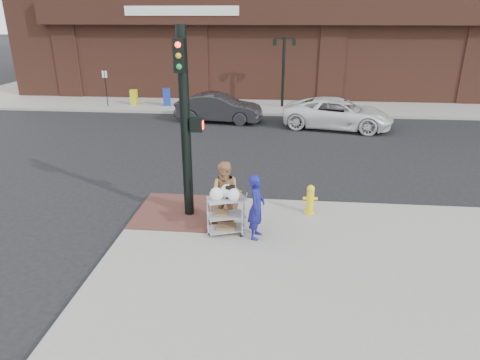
# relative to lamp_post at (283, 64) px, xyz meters

# --- Properties ---
(ground) EXTENTS (220.00, 220.00, 0.00)m
(ground) POSITION_rel_lamp_post_xyz_m (-2.00, -16.00, -2.62)
(ground) COLOR black
(ground) RESTS_ON ground
(sidewalk_far) EXTENTS (65.00, 36.00, 0.15)m
(sidewalk_far) POSITION_rel_lamp_post_xyz_m (10.50, 16.00, -2.54)
(sidewalk_far) COLOR gray
(sidewalk_far) RESTS_ON ground
(brick_curb_ramp) EXTENTS (2.80, 2.40, 0.01)m
(brick_curb_ramp) POSITION_rel_lamp_post_xyz_m (-2.60, -15.10, -2.46)
(brick_curb_ramp) COLOR #4C2623
(brick_curb_ramp) RESTS_ON sidewalk_near
(lamp_post) EXTENTS (1.32, 0.22, 4.00)m
(lamp_post) POSITION_rel_lamp_post_xyz_m (0.00, 0.00, 0.00)
(lamp_post) COLOR black
(lamp_post) RESTS_ON sidewalk_far
(parking_sign) EXTENTS (0.05, 0.05, 2.20)m
(parking_sign) POSITION_rel_lamp_post_xyz_m (-10.50, -1.00, -1.37)
(parking_sign) COLOR black
(parking_sign) RESTS_ON sidewalk_far
(traffic_signal_pole) EXTENTS (0.61, 0.51, 5.00)m
(traffic_signal_pole) POSITION_rel_lamp_post_xyz_m (-2.48, -15.23, 0.21)
(traffic_signal_pole) COLOR black
(traffic_signal_pole) RESTS_ON sidewalk_near
(woman_blue) EXTENTS (0.49, 0.66, 1.66)m
(woman_blue) POSITION_rel_lamp_post_xyz_m (-0.56, -16.37, -1.64)
(woman_blue) COLOR navy
(woman_blue) RESTS_ON sidewalk_near
(pedestrian_tan) EXTENTS (0.95, 0.79, 1.75)m
(pedestrian_tan) POSITION_rel_lamp_post_xyz_m (-1.37, -15.80, -1.59)
(pedestrian_tan) COLOR #AD7C51
(pedestrian_tan) RESTS_ON sidewalk_near
(sedan_dark) EXTENTS (4.63, 2.02, 1.48)m
(sedan_dark) POSITION_rel_lamp_post_xyz_m (-3.32, -3.67, -1.88)
(sedan_dark) COLOR black
(sedan_dark) RESTS_ON ground
(minivan_white) EXTENTS (5.73, 3.51, 1.48)m
(minivan_white) POSITION_rel_lamp_post_xyz_m (2.77, -4.45, -1.88)
(minivan_white) COLOR silver
(minivan_white) RESTS_ON ground
(utility_cart) EXTENTS (1.04, 0.78, 1.28)m
(utility_cart) POSITION_rel_lamp_post_xyz_m (-1.33, -16.21, -1.89)
(utility_cart) COLOR #929397
(utility_cart) RESTS_ON sidewalk_near
(fire_hydrant) EXTENTS (0.40, 0.28, 0.85)m
(fire_hydrant) POSITION_rel_lamp_post_xyz_m (0.85, -14.86, -2.03)
(fire_hydrant) COLOR yellow
(fire_hydrant) RESTS_ON sidewalk_near
(newsbox_yellow) EXTENTS (0.40, 0.36, 0.91)m
(newsbox_yellow) POSITION_rel_lamp_post_xyz_m (-9.07, -0.35, -2.01)
(newsbox_yellow) COLOR gold
(newsbox_yellow) RESTS_ON sidewalk_far
(newsbox_blue) EXTENTS (0.53, 0.50, 1.04)m
(newsbox_blue) POSITION_rel_lamp_post_xyz_m (-6.99, -0.42, -1.95)
(newsbox_blue) COLOR navy
(newsbox_blue) RESTS_ON sidewalk_far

